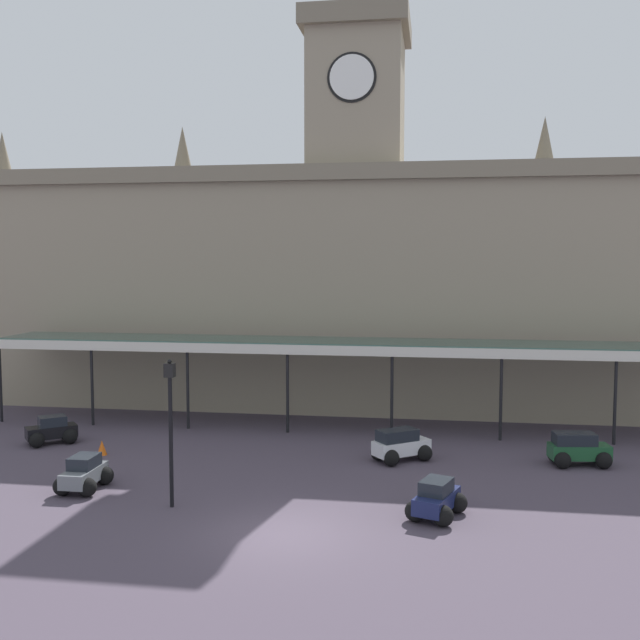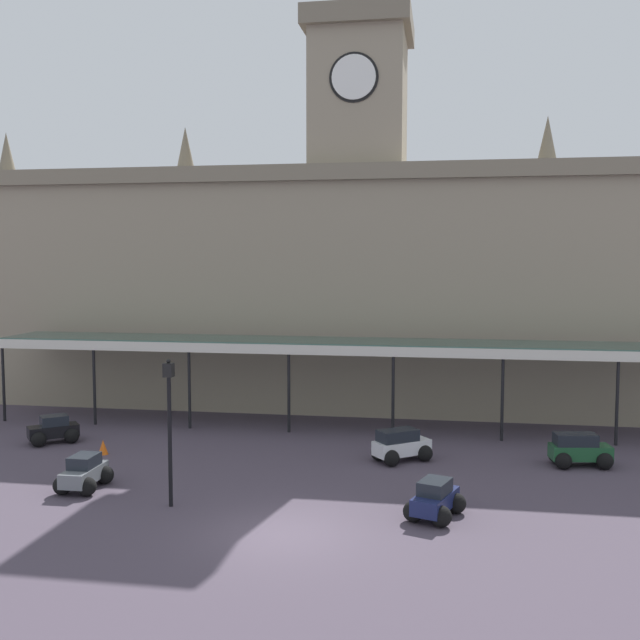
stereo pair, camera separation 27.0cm
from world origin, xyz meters
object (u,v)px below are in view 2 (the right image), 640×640
at_px(car_black_sedan, 53,431).
at_px(traffic_cone, 103,447).
at_px(car_navy_sedan, 435,501).
at_px(car_grey_sedan, 84,475).
at_px(car_white_estate, 401,447).
at_px(car_green_estate, 579,452).
at_px(victorian_lamppost, 169,415).

relative_size(car_black_sedan, traffic_cone, 3.76).
height_order(car_navy_sedan, car_grey_sedan, same).
xyz_separation_m(car_black_sedan, car_white_estate, (14.96, -0.39, 0.06)).
distance_m(car_green_estate, traffic_cone, 18.84).
bearing_deg(car_green_estate, traffic_cone, -175.65).
distance_m(car_navy_sedan, victorian_lamppost, 8.75).
distance_m(car_white_estate, victorian_lamppost, 9.87).
bearing_deg(victorian_lamppost, car_green_estate, 26.81).
distance_m(car_black_sedan, traffic_cone, 3.27).
bearing_deg(car_white_estate, car_black_sedan, 178.49).
bearing_deg(car_grey_sedan, victorian_lamppost, -18.35).
distance_m(car_white_estate, car_navy_sedan, 6.32).
bearing_deg(car_navy_sedan, car_white_estate, 102.76).
bearing_deg(car_grey_sedan, car_green_estate, 18.37).
bearing_deg(traffic_cone, car_white_estate, 4.75).
relative_size(car_navy_sedan, car_grey_sedan, 1.08).
height_order(car_white_estate, car_green_estate, same).
xyz_separation_m(car_black_sedan, car_navy_sedan, (16.35, -6.56, 0.00)).
distance_m(car_navy_sedan, car_green_estate, 8.51).
height_order(car_white_estate, victorian_lamppost, victorian_lamppost).
bearing_deg(car_navy_sedan, car_black_sedan, 158.15).
xyz_separation_m(victorian_lamppost, traffic_cone, (-5.01, 5.53, -2.68)).
bearing_deg(car_black_sedan, victorian_lamppost, -41.00).
height_order(car_white_estate, car_grey_sedan, car_white_estate).
relative_size(car_black_sedan, car_grey_sedan, 1.09).
xyz_separation_m(car_green_estate, car_grey_sedan, (-17.37, -5.77, -0.06)).
xyz_separation_m(car_navy_sedan, car_green_estate, (5.39, 6.59, 0.06)).
bearing_deg(car_black_sedan, car_navy_sedan, -21.85).
height_order(car_black_sedan, car_green_estate, car_green_estate).
distance_m(car_black_sedan, car_grey_sedan, 7.21).
bearing_deg(car_green_estate, car_navy_sedan, -129.24).
height_order(car_black_sedan, car_grey_sedan, same).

